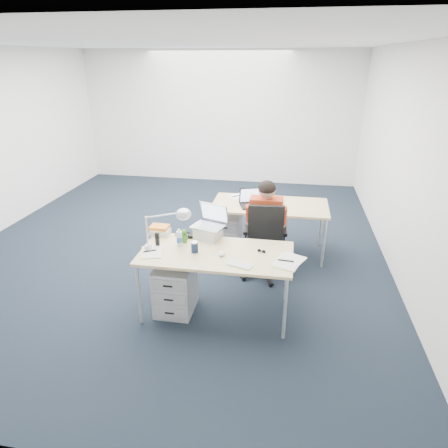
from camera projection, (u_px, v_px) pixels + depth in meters
The scene contains 24 objects.
floor at pixel (178, 245), 6.04m from camera, with size 7.00×7.00×0.00m, color black.
room at pixel (173, 130), 5.38m from camera, with size 6.02×7.02×2.80m.
desk_near at pixel (216, 256), 4.21m from camera, with size 1.60×0.80×0.73m.
desk_far at pixel (270, 207), 5.57m from camera, with size 1.60×0.80×0.73m.
office_chair at pixel (264, 256), 5.07m from camera, with size 0.70×0.70×1.04m.
seated_person at pixel (266, 226), 5.10m from camera, with size 0.40×0.70×1.26m.
drawer_pedestal_near at pixel (176, 288), 4.40m from camera, with size 0.40×0.50×0.55m, color #A8AAAD.
drawer_pedestal_far at pixel (227, 232), 5.80m from camera, with size 0.40×0.50×0.55m, color #A8AAAD.
silver_laptop at pixel (208, 223), 4.46m from camera, with size 0.35×0.27×0.37m, color silver, non-canonical shape.
wireless_keyboard at pixel (240, 265), 3.92m from camera, with size 0.25×0.10×0.01m, color white.
computer_mouse at pixel (222, 254), 4.12m from camera, with size 0.06×0.10×0.04m, color white.
headphones at pixel (185, 235), 4.56m from camera, with size 0.24×0.19×0.04m, color black, non-canonical shape.
can_koozie at pixel (195, 247), 4.17m from camera, with size 0.07×0.07×0.12m, color #152443.
water_bottle at pixel (179, 238), 4.29m from camera, with size 0.06×0.06×0.20m, color silver.
bear_figurine at pixel (184, 236), 4.39m from camera, with size 0.09×0.06×0.16m, color #24671B, non-canonical shape.
book_stack at pixel (160, 230), 4.60m from camera, with size 0.23×0.17×0.10m, color silver.
cordless_phone at pixel (157, 240), 4.30m from camera, with size 0.04×0.03×0.16m, color black.
papers_left at pixel (152, 252), 4.19m from camera, with size 0.21×0.30×0.01m, color #F9FF93.
papers_right at pixel (288, 262), 3.98m from camera, with size 0.24×0.34×0.01m, color #F9FF93.
sunglasses at pixel (262, 251), 4.19m from camera, with size 0.09×0.04×0.02m, color black, non-canonical shape.
desk_lamp at pixel (161, 229), 4.12m from camera, with size 0.45×0.17×0.52m, color silver, non-canonical shape.
dark_laptop at pixel (254, 198), 5.43m from camera, with size 0.35×0.34×0.25m, color black, non-canonical shape.
far_cup at pixel (282, 202), 5.52m from camera, with size 0.06×0.06×0.09m, color white.
far_papers at pixel (237, 197), 5.84m from camera, with size 0.20×0.28×0.01m, color white.
Camera 1 is at (1.60, -5.26, 2.62)m, focal length 32.00 mm.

